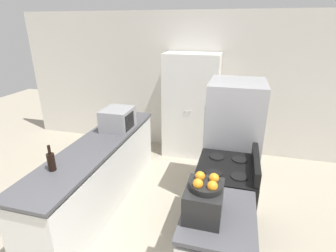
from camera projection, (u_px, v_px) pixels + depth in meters
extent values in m
cube|color=silver|center=(190.00, 84.00, 4.99)|extent=(7.00, 0.06, 2.60)
cube|color=silver|center=(100.00, 176.00, 3.59)|extent=(0.58, 2.64, 0.84)
cube|color=#4C4C51|center=(97.00, 144.00, 3.42)|extent=(0.60, 2.70, 0.04)
cube|color=#4C4C51|center=(219.00, 215.00, 2.15)|extent=(0.60, 0.78, 0.04)
cube|color=white|center=(191.00, 106.00, 4.81)|extent=(0.97, 0.54, 1.90)
sphere|color=#B2B2B7|center=(186.00, 111.00, 4.57)|extent=(0.03, 0.03, 0.03)
sphere|color=#B2B2B7|center=(190.00, 111.00, 4.55)|extent=(0.03, 0.03, 0.03)
cube|color=black|center=(224.00, 201.00, 3.02)|extent=(0.64, 0.77, 0.92)
cube|color=black|center=(195.00, 205.00, 3.14)|extent=(0.02, 0.68, 0.50)
cube|color=black|center=(256.00, 163.00, 2.75)|extent=(0.06, 0.73, 0.16)
cylinder|color=black|center=(214.00, 173.00, 2.72)|extent=(0.17, 0.17, 0.01)
cylinder|color=black|center=(217.00, 157.00, 3.05)|extent=(0.17, 0.17, 0.01)
cylinder|color=black|center=(239.00, 176.00, 2.65)|extent=(0.17, 0.17, 0.01)
cylinder|color=black|center=(240.00, 159.00, 2.98)|extent=(0.17, 0.17, 0.01)
cube|color=#A3A3A8|center=(233.00, 142.00, 3.60)|extent=(0.70, 0.78, 1.69)
cylinder|color=gray|center=(204.00, 140.00, 3.47)|extent=(0.02, 0.02, 0.93)
cube|color=#939399|center=(118.00, 119.00, 3.80)|extent=(0.40, 0.46, 0.31)
cube|color=black|center=(130.00, 121.00, 3.72)|extent=(0.01, 0.29, 0.23)
cylinder|color=black|center=(51.00, 162.00, 2.75)|extent=(0.08, 0.08, 0.19)
cylinder|color=black|center=(49.00, 150.00, 2.69)|extent=(0.03, 0.03, 0.10)
cube|color=black|center=(204.00, 201.00, 2.09)|extent=(0.29, 0.37, 0.26)
cube|color=black|center=(185.00, 198.00, 2.13)|extent=(0.01, 0.26, 0.15)
cylinder|color=black|center=(206.00, 186.00, 2.02)|extent=(0.25, 0.25, 0.05)
sphere|color=orange|center=(214.00, 178.00, 2.04)|extent=(0.08, 0.08, 0.08)
sphere|color=orange|center=(200.00, 176.00, 2.07)|extent=(0.08, 0.08, 0.08)
sphere|color=orange|center=(198.00, 184.00, 1.97)|extent=(0.08, 0.08, 0.08)
sphere|color=orange|center=(212.00, 186.00, 1.94)|extent=(0.08, 0.08, 0.08)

